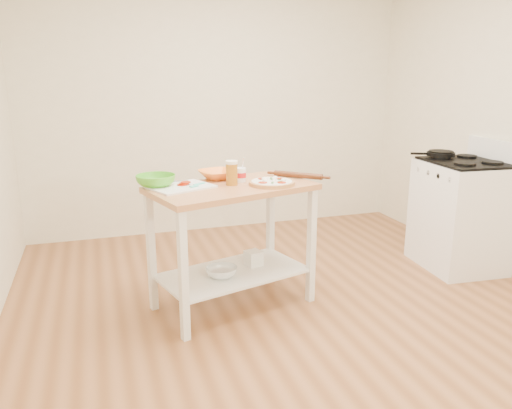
{
  "coord_description": "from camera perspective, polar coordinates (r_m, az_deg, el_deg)",
  "views": [
    {
      "loc": [
        -1.27,
        -2.92,
        1.65
      ],
      "look_at": [
        -0.23,
        0.3,
        0.76
      ],
      "focal_mm": 35.0,
      "sensor_mm": 36.0,
      "label": 1
    }
  ],
  "objects": [
    {
      "name": "room_shell",
      "position": [
        3.19,
        5.59,
        9.25
      ],
      "size": [
        4.04,
        4.54,
        2.74
      ],
      "color": "#9E643A",
      "rests_on": "ground"
    },
    {
      "name": "prep_island",
      "position": [
        3.53,
        -2.71,
        -1.86
      ],
      "size": [
        1.24,
        0.89,
        0.9
      ],
      "rotation": [
        0.0,
        0.0,
        0.27
      ],
      "color": "tan",
      "rests_on": "ground"
    },
    {
      "name": "gas_stove",
      "position": [
        4.66,
        22.31,
        -1.04
      ],
      "size": [
        0.65,
        0.74,
        1.11
      ],
      "rotation": [
        0.0,
        0.0,
        -0.08
      ],
      "color": "white",
      "rests_on": "ground"
    },
    {
      "name": "skillet",
      "position": [
        4.65,
        20.28,
        5.45
      ],
      "size": [
        0.36,
        0.24,
        0.03
      ],
      "rotation": [
        0.0,
        0.0,
        -0.42
      ],
      "color": "black",
      "rests_on": "gas_stove"
    },
    {
      "name": "pizza",
      "position": [
        3.49,
        1.81,
        2.56
      ],
      "size": [
        0.32,
        0.32,
        0.05
      ],
      "rotation": [
        0.0,
        0.0,
        0.22
      ],
      "color": "tan",
      "rests_on": "prep_island"
    },
    {
      "name": "cutting_board",
      "position": [
        3.43,
        -8.63,
        2.04
      ],
      "size": [
        0.49,
        0.43,
        0.04
      ],
      "rotation": [
        0.0,
        0.0,
        0.4
      ],
      "color": "white",
      "rests_on": "prep_island"
    },
    {
      "name": "spatula",
      "position": [
        3.43,
        -6.78,
        2.23
      ],
      "size": [
        0.13,
        0.12,
        0.01
      ],
      "rotation": [
        0.0,
        0.0,
        0.53
      ],
      "color": "#4DDBC4",
      "rests_on": "cutting_board"
    },
    {
      "name": "knife",
      "position": [
        3.55,
        -10.49,
        2.56
      ],
      "size": [
        0.27,
        0.03,
        0.01
      ],
      "rotation": [
        0.0,
        0.0,
        -0.05
      ],
      "color": "silver",
      "rests_on": "cutting_board"
    },
    {
      "name": "orange_bowl",
      "position": [
        3.69,
        -4.39,
        3.45
      ],
      "size": [
        0.32,
        0.32,
        0.07
      ],
      "primitive_type": "imported",
      "rotation": [
        0.0,
        0.0,
        0.26
      ],
      "color": "orange",
      "rests_on": "prep_island"
    },
    {
      "name": "green_bowl",
      "position": [
        3.48,
        -11.38,
        2.66
      ],
      "size": [
        0.31,
        0.31,
        0.08
      ],
      "primitive_type": "imported",
      "rotation": [
        0.0,
        0.0,
        0.16
      ],
      "color": "#4FBB26",
      "rests_on": "prep_island"
    },
    {
      "name": "beer_pint",
      "position": [
        3.47,
        -2.79,
        3.64
      ],
      "size": [
        0.09,
        0.09,
        0.17
      ],
      "color": "#A96617",
      "rests_on": "prep_island"
    },
    {
      "name": "yogurt_tub",
      "position": [
        3.58,
        -1.81,
        3.42
      ],
      "size": [
        0.08,
        0.08,
        0.18
      ],
      "color": "white",
      "rests_on": "prep_island"
    },
    {
      "name": "rolling_pin",
      "position": [
        3.71,
        4.84,
        3.33
      ],
      "size": [
        0.3,
        0.28,
        0.04
      ],
      "primitive_type": "cylinder",
      "rotation": [
        1.57,
        0.0,
        0.83
      ],
      "color": "#572B14",
      "rests_on": "prep_island"
    },
    {
      "name": "shelf_glass_bowl",
      "position": [
        3.56,
        -3.96,
        -7.7
      ],
      "size": [
        0.31,
        0.31,
        0.07
      ],
      "primitive_type": "imported",
      "rotation": [
        0.0,
        0.0,
        0.63
      ],
      "color": "silver",
      "rests_on": "prep_island"
    },
    {
      "name": "shelf_bin",
      "position": [
        3.75,
        -0.29,
        -6.14
      ],
      "size": [
        0.14,
        0.14,
        0.11
      ],
      "primitive_type": "cube",
      "rotation": [
        0.0,
        0.0,
        0.27
      ],
      "color": "white",
      "rests_on": "prep_island"
    }
  ]
}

